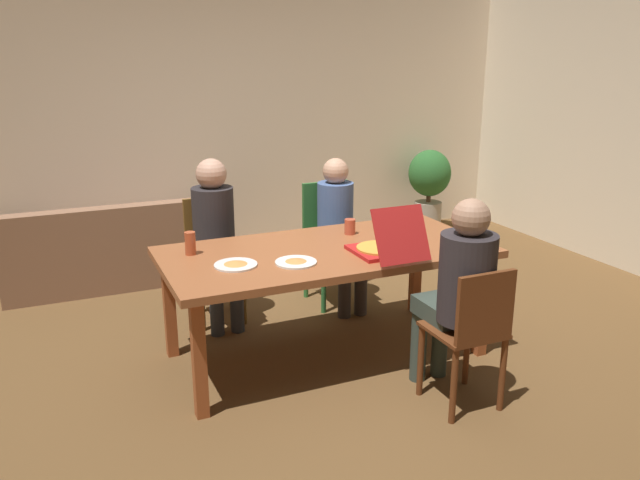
% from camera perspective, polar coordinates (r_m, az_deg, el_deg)
% --- Properties ---
extents(ground_plane, '(20.00, 20.00, 0.00)m').
position_cam_1_polar(ground_plane, '(4.43, 0.53, -10.14)').
color(ground_plane, brown).
extents(back_wall, '(6.67, 0.12, 2.75)m').
position_cam_1_polar(back_wall, '(6.60, -9.58, 11.05)').
color(back_wall, beige).
rests_on(back_wall, ground).
extents(side_wall_right, '(0.12, 4.70, 2.75)m').
position_cam_1_polar(side_wall_right, '(6.69, 24.74, 9.85)').
color(side_wall_right, beige).
rests_on(side_wall_right, ground).
extents(dining_table, '(2.11, 1.03, 0.75)m').
position_cam_1_polar(dining_table, '(4.16, 0.56, -1.70)').
color(dining_table, brown).
rests_on(dining_table, ground).
extents(chair_0, '(0.38, 0.38, 0.93)m').
position_cam_1_polar(chair_0, '(4.92, -9.54, -1.52)').
color(chair_0, brown).
rests_on(chair_0, ground).
extents(person_0, '(0.31, 0.47, 1.25)m').
position_cam_1_polar(person_0, '(4.73, -9.31, 0.98)').
color(person_0, '#343B47').
rests_on(person_0, ground).
extents(chair_1, '(0.38, 0.39, 0.86)m').
position_cam_1_polar(chair_1, '(3.69, 13.41, -7.85)').
color(chair_1, '#5D2E15').
rests_on(chair_1, ground).
extents(person_1, '(0.32, 0.54, 1.23)m').
position_cam_1_polar(person_1, '(3.71, 12.35, -3.88)').
color(person_1, '#354138').
rests_on(person_1, ground).
extents(chair_2, '(0.42, 0.42, 0.97)m').
position_cam_1_polar(chair_2, '(5.21, 0.92, 0.33)').
color(chair_2, '#2E6D31').
rests_on(chair_2, ground).
extents(person_2, '(0.29, 0.52, 1.19)m').
position_cam_1_polar(person_2, '(5.02, 1.71, 1.59)').
color(person_2, '#3B3737').
rests_on(person_2, ground).
extents(pizza_box_0, '(0.35, 0.50, 0.34)m').
position_cam_1_polar(pizza_box_0, '(4.03, 5.74, -0.64)').
color(pizza_box_0, '#B31D1C').
rests_on(pizza_box_0, dining_table).
extents(plate_0, '(0.26, 0.26, 0.03)m').
position_cam_1_polar(plate_0, '(3.85, -7.53, -2.16)').
color(plate_0, white).
rests_on(plate_0, dining_table).
extents(plate_1, '(0.25, 0.25, 0.03)m').
position_cam_1_polar(plate_1, '(3.86, -2.16, -1.94)').
color(plate_1, white).
rests_on(plate_1, dining_table).
extents(drinking_glass_0, '(0.08, 0.08, 0.11)m').
position_cam_1_polar(drinking_glass_0, '(4.46, 2.69, 1.20)').
color(drinking_glass_0, '#B94A31').
rests_on(drinking_glass_0, dining_table).
extents(drinking_glass_1, '(0.07, 0.07, 0.15)m').
position_cam_1_polar(drinking_glass_1, '(4.09, -11.50, -0.29)').
color(drinking_glass_1, '#B14828').
rests_on(drinking_glass_1, dining_table).
extents(couch, '(1.92, 0.80, 0.74)m').
position_cam_1_polar(couch, '(5.96, -17.53, -0.96)').
color(couch, '#8C6349').
rests_on(couch, ground).
extents(potted_plant, '(0.48, 0.48, 0.92)m').
position_cam_1_polar(potted_plant, '(7.35, 9.72, 5.12)').
color(potted_plant, gray).
rests_on(potted_plant, ground).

